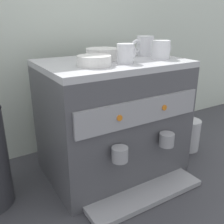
% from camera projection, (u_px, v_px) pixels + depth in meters
% --- Properties ---
extents(ground_plane, '(4.00, 4.00, 0.00)m').
position_uv_depth(ground_plane, '(112.00, 167.00, 1.15)').
color(ground_plane, '#38383D').
extents(tiled_backsplash_wall, '(2.80, 0.03, 1.02)m').
position_uv_depth(tiled_backsplash_wall, '(77.00, 44.00, 1.24)').
color(tiled_backsplash_wall, silver).
rests_on(tiled_backsplash_wall, ground_plane).
extents(espresso_machine, '(0.55, 0.49, 0.48)m').
position_uv_depth(espresso_machine, '(113.00, 119.00, 1.07)').
color(espresso_machine, '#4C4C51').
rests_on(espresso_machine, ground_plane).
extents(ceramic_cup_0, '(0.12, 0.08, 0.08)m').
position_uv_depth(ceramic_cup_0, '(144.00, 46.00, 1.10)').
color(ceramic_cup_0, white).
rests_on(ceramic_cup_0, espresso_machine).
extents(ceramic_cup_1, '(0.11, 0.07, 0.07)m').
position_uv_depth(ceramic_cup_1, '(161.00, 49.00, 1.02)').
color(ceramic_cup_1, white).
rests_on(ceramic_cup_1, espresso_machine).
extents(ceramic_cup_2, '(0.09, 0.06, 0.07)m').
position_uv_depth(ceramic_cup_2, '(126.00, 53.00, 0.92)').
color(ceramic_cup_2, white).
rests_on(ceramic_cup_2, espresso_machine).
extents(ceramic_bowl_0, '(0.12, 0.12, 0.04)m').
position_uv_depth(ceramic_bowl_0, '(94.00, 61.00, 0.87)').
color(ceramic_bowl_0, white).
rests_on(ceramic_bowl_0, espresso_machine).
extents(ceramic_bowl_1, '(0.12, 0.12, 0.04)m').
position_uv_depth(ceramic_bowl_1, '(102.00, 54.00, 0.99)').
color(ceramic_bowl_1, white).
rests_on(ceramic_bowl_1, espresso_machine).
extents(milk_pitcher, '(0.11, 0.11, 0.16)m').
position_uv_depth(milk_pitcher, '(189.00, 135.00, 1.29)').
color(milk_pitcher, '#B7B7BC').
rests_on(milk_pitcher, ground_plane).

